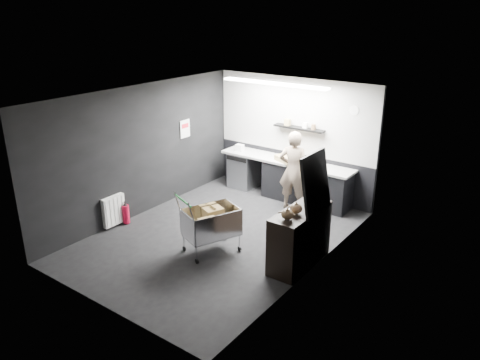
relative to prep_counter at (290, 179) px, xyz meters
The scene contains 22 objects.
floor 2.47m from the prep_counter, 93.20° to the right, with size 5.50×5.50×0.00m, color black.
ceiling 3.30m from the prep_counter, 93.20° to the right, with size 5.50×5.50×0.00m, color white.
wall_back 0.96m from the prep_counter, 112.30° to the left, with size 5.50×5.50×0.00m, color black.
wall_front 5.25m from the prep_counter, 91.50° to the right, with size 5.50×5.50×0.00m, color black.
wall_left 3.35m from the prep_counter, 131.43° to the right, with size 5.50×5.50×0.00m, color black.
wall_right 3.18m from the prep_counter, 52.38° to the right, with size 5.50×5.50×0.00m, color black.
kitchen_wall_panel 1.43m from the prep_counter, 113.58° to the left, with size 3.95×0.02×1.70m, color beige.
dado_panel 0.34m from the prep_counter, 113.58° to the left, with size 3.95×0.02×1.00m, color black.
floating_shelf 1.18m from the prep_counter, 72.13° to the left, with size 1.20×0.22×0.04m, color black.
wall_clock 2.13m from the prep_counter, 13.36° to the left, with size 0.20×0.20×0.03m, color white.
poster 2.63m from the prep_counter, 152.11° to the right, with size 0.02×0.30×0.40m, color white.
poster_red_band 2.66m from the prep_counter, 152.05° to the right, with size 0.01×0.22×0.10m, color red.
radiator 3.92m from the prep_counter, 122.01° to the right, with size 0.10×0.50×0.60m, color white.
ceiling_strip 2.29m from the prep_counter, 103.37° to the right, with size 2.40×0.20×0.04m, color white.
prep_counter is the anchor object (origin of this frame).
person 0.69m from the prep_counter, 53.51° to the right, with size 0.63×0.41×1.73m, color beige.
shopping_cart 2.95m from the prep_counter, 87.82° to the right, with size 0.96×1.23×1.11m.
sideboard 2.88m from the prep_counter, 55.99° to the right, with size 0.57×1.33×1.99m.
fire_extinguisher 3.69m from the prep_counter, 122.65° to the right, with size 0.14×0.14×0.47m.
cardboard_box 0.50m from the prep_counter, 99.85° to the right, with size 0.57×0.43×0.11m, color tan.
pink_tub 0.54m from the prep_counter, behind, with size 0.20×0.20×0.20m, color white.
white_container 1.47m from the prep_counter, behind, with size 0.18×0.14×0.16m, color white.
Camera 1 is at (5.04, -6.26, 4.16)m, focal length 35.00 mm.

